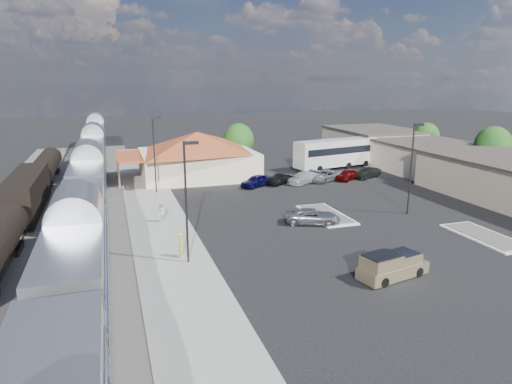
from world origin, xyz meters
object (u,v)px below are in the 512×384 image
object	(u,v)px
pickup_truck	(393,266)
coach_bus	(336,152)
station_depot	(197,154)
suv	(313,216)

from	to	relation	value
pickup_truck	coach_bus	distance (m)	39.04
station_depot	pickup_truck	size ratio (longest dim) A/B	3.43
pickup_truck	suv	world-z (taller)	pickup_truck
suv	station_depot	bearing A→B (deg)	37.38
suv	coach_bus	bearing A→B (deg)	-8.96
station_depot	coach_bus	bearing A→B (deg)	-0.72
pickup_truck	suv	distance (m)	12.46
pickup_truck	coach_bus	world-z (taller)	coach_bus
pickup_truck	coach_bus	size ratio (longest dim) A/B	0.39
coach_bus	suv	bearing A→B (deg)	136.30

